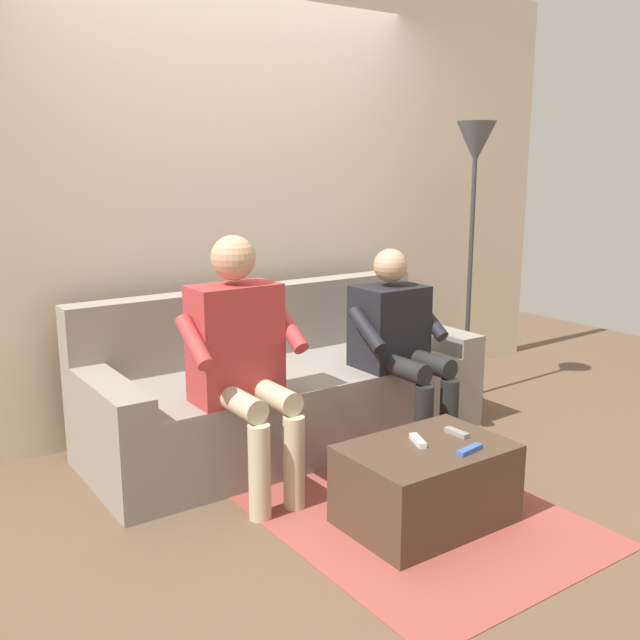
# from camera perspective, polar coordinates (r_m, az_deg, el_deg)

# --- Properties ---
(ground_plane) EXTENTS (8.00, 8.00, 0.00)m
(ground_plane) POSITION_cam_1_polar(r_m,az_deg,el_deg) (3.61, 3.41, -13.00)
(ground_plane) COLOR brown
(back_wall) EXTENTS (5.26, 0.06, 2.74)m
(back_wall) POSITION_cam_1_polar(r_m,az_deg,el_deg) (4.37, -7.12, 9.92)
(back_wall) COLOR beige
(back_wall) RESTS_ON ground
(couch) EXTENTS (2.22, 0.86, 0.85)m
(couch) POSITION_cam_1_polar(r_m,az_deg,el_deg) (4.06, -2.93, -5.68)
(couch) COLOR gray
(couch) RESTS_ON ground
(coffee_table) EXTENTS (0.71, 0.49, 0.36)m
(coffee_table) POSITION_cam_1_polar(r_m,az_deg,el_deg) (3.24, 8.39, -12.77)
(coffee_table) COLOR #4C3828
(coffee_table) RESTS_ON ground
(person_left_seated) EXTENTS (0.52, 0.59, 1.09)m
(person_left_seated) POSITION_cam_1_polar(r_m,az_deg,el_deg) (3.94, 6.17, -1.30)
(person_left_seated) COLOR black
(person_left_seated) RESTS_ON ground
(person_right_seated) EXTENTS (0.57, 0.53, 1.22)m
(person_right_seated) POSITION_cam_1_polar(r_m,az_deg,el_deg) (3.37, -6.24, -2.49)
(person_right_seated) COLOR #B23838
(person_right_seated) RESTS_ON ground
(remote_white) EXTENTS (0.08, 0.14, 0.02)m
(remote_white) POSITION_cam_1_polar(r_m,az_deg,el_deg) (3.18, 7.78, -9.47)
(remote_white) COLOR white
(remote_white) RESTS_ON coffee_table
(remote_gray) EXTENTS (0.04, 0.12, 0.02)m
(remote_gray) POSITION_cam_1_polar(r_m,az_deg,el_deg) (3.30, 10.80, -8.77)
(remote_gray) COLOR gray
(remote_gray) RESTS_ON coffee_table
(remote_blue) EXTENTS (0.14, 0.06, 0.02)m
(remote_blue) POSITION_cam_1_polar(r_m,az_deg,el_deg) (3.13, 11.80, -10.04)
(remote_blue) COLOR #3860B7
(remote_blue) RESTS_ON coffee_table
(floor_rug) EXTENTS (1.21, 1.63, 0.01)m
(floor_rug) POSITION_cam_1_polar(r_m,az_deg,el_deg) (3.40, 6.69, -14.69)
(floor_rug) COLOR #9E473D
(floor_rug) RESTS_ON ground
(floor_lamp) EXTENTS (0.25, 0.25, 1.80)m
(floor_lamp) POSITION_cam_1_polar(r_m,az_deg,el_deg) (4.72, 12.17, 11.50)
(floor_lamp) COLOR #2D2D2D
(floor_lamp) RESTS_ON ground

